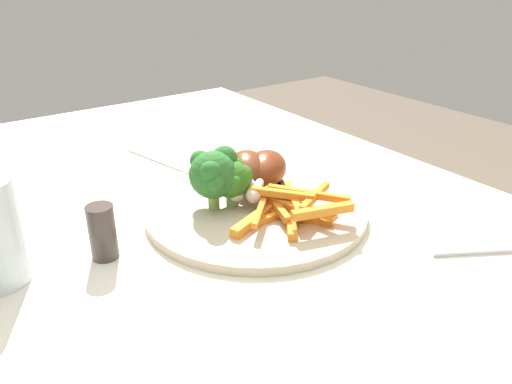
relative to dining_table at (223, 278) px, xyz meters
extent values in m
cube|color=silver|center=(0.00, 0.00, 0.10)|extent=(1.12, 0.70, 0.03)
cylinder|color=#ACA695|center=(-0.50, 0.29, -0.27)|extent=(0.06, 0.06, 0.72)
cylinder|color=beige|center=(0.05, 0.02, 0.12)|extent=(0.29, 0.29, 0.01)
cylinder|color=#8EA257|center=(0.02, -0.02, 0.14)|extent=(0.01, 0.01, 0.02)
sphere|color=#2C6C2B|center=(0.02, -0.02, 0.18)|extent=(0.06, 0.06, 0.06)
sphere|color=#2C6C2B|center=(0.04, -0.01, 0.17)|extent=(0.03, 0.03, 0.03)
sphere|color=#2C6C2B|center=(0.05, -0.03, 0.18)|extent=(0.02, 0.02, 0.02)
sphere|color=#2C6C2B|center=(0.04, -0.04, 0.19)|extent=(0.03, 0.03, 0.03)
sphere|color=#2C6C2B|center=(0.01, 0.00, 0.19)|extent=(0.03, 0.03, 0.03)
sphere|color=#2C6C2B|center=(0.00, -0.03, 0.17)|extent=(0.03, 0.03, 0.03)
sphere|color=#2C6C2B|center=(0.00, -0.03, 0.19)|extent=(0.03, 0.03, 0.03)
cylinder|color=#82A159|center=(0.03, 0.00, 0.14)|extent=(0.02, 0.02, 0.02)
sphere|color=#32711E|center=(0.03, 0.00, 0.17)|extent=(0.05, 0.05, 0.05)
sphere|color=#32711E|center=(0.04, -0.01, 0.17)|extent=(0.02, 0.02, 0.02)
sphere|color=#32711E|center=(0.05, -0.01, 0.17)|extent=(0.02, 0.02, 0.02)
sphere|color=#32711E|center=(0.01, 0.01, 0.18)|extent=(0.03, 0.03, 0.03)
sphere|color=#32711E|center=(0.03, 0.02, 0.17)|extent=(0.03, 0.03, 0.03)
sphere|color=#32711E|center=(0.03, -0.01, 0.16)|extent=(0.02, 0.02, 0.02)
sphere|color=#32711E|center=(0.01, 0.00, 0.18)|extent=(0.01, 0.01, 0.01)
cube|color=orange|center=(0.10, 0.04, 0.14)|extent=(0.09, 0.07, 0.01)
cube|color=orange|center=(0.09, 0.05, 0.15)|extent=(0.08, 0.05, 0.01)
cube|color=orange|center=(0.09, 0.04, 0.16)|extent=(0.07, 0.06, 0.01)
cube|color=orange|center=(0.09, 0.03, 0.14)|extent=(0.06, 0.03, 0.01)
cube|color=orange|center=(0.09, 0.04, 0.15)|extent=(0.08, 0.02, 0.01)
cube|color=orange|center=(0.11, 0.06, 0.14)|extent=(0.04, 0.07, 0.01)
cube|color=orange|center=(0.11, 0.07, 0.16)|extent=(0.04, 0.08, 0.01)
cube|color=orange|center=(0.11, 0.04, 0.13)|extent=(0.08, 0.05, 0.01)
cube|color=orange|center=(0.11, 0.05, 0.15)|extent=(0.09, 0.03, 0.01)
cube|color=orange|center=(0.15, 0.05, 0.16)|extent=(0.03, 0.08, 0.01)
cube|color=orange|center=(0.08, 0.06, 0.14)|extent=(0.08, 0.05, 0.01)
cube|color=orange|center=(0.09, -0.01, 0.14)|extent=(0.04, 0.08, 0.01)
cube|color=orange|center=(0.10, 0.07, 0.16)|extent=(0.09, 0.06, 0.01)
cube|color=orange|center=(0.08, 0.01, 0.15)|extent=(0.08, 0.08, 0.01)
cube|color=orange|center=(0.09, 0.01, 0.13)|extent=(0.01, 0.11, 0.01)
cylinder|color=#58210C|center=(0.00, 0.07, 0.13)|extent=(0.04, 0.04, 0.00)
ellipsoid|color=brown|center=(0.00, 0.07, 0.15)|extent=(0.08, 0.09, 0.05)
cylinder|color=beige|center=(0.03, 0.01, 0.15)|extent=(0.03, 0.04, 0.01)
sphere|color=silver|center=(0.04, 0.00, 0.15)|extent=(0.02, 0.02, 0.02)
cylinder|color=#541E0D|center=(0.00, 0.08, 0.13)|extent=(0.05, 0.05, 0.00)
ellipsoid|color=brown|center=(0.00, 0.08, 0.15)|extent=(0.10, 0.10, 0.05)
cylinder|color=beige|center=(0.04, 0.03, 0.15)|extent=(0.04, 0.04, 0.01)
sphere|color=silver|center=(0.06, 0.01, 0.15)|extent=(0.02, 0.02, 0.02)
cylinder|color=#512010|center=(-0.01, 0.05, 0.13)|extent=(0.05, 0.05, 0.00)
ellipsoid|color=brown|center=(-0.01, 0.05, 0.16)|extent=(0.09, 0.09, 0.05)
cylinder|color=beige|center=(0.04, 0.02, 0.15)|extent=(0.04, 0.03, 0.01)
sphere|color=silver|center=(0.06, 0.01, 0.15)|extent=(0.02, 0.02, 0.02)
cube|color=silver|center=(0.29, 0.21, 0.12)|extent=(0.11, 0.17, 0.00)
cube|color=white|center=(-0.20, 0.07, 0.12)|extent=(0.20, 0.18, 0.00)
cylinder|color=#423833|center=(0.03, -0.17, 0.15)|extent=(0.03, 0.03, 0.06)
camera|label=1|loc=(0.53, -0.32, 0.43)|focal=35.62mm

